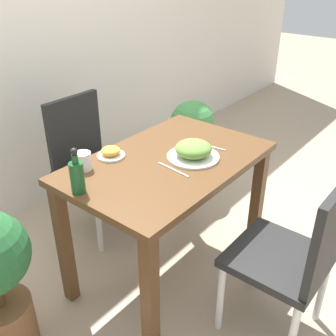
{
  "coord_description": "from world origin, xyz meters",
  "views": [
    {
      "loc": [
        -1.35,
        -1.1,
        1.65
      ],
      "look_at": [
        0.0,
        0.0,
        0.7
      ],
      "focal_mm": 42.0,
      "sensor_mm": 36.0,
      "label": 1
    }
  ],
  "objects": [
    {
      "name": "ground_plane",
      "position": [
        0.0,
        0.0,
        0.0
      ],
      "size": [
        16.0,
        16.0,
        0.0
      ],
      "primitive_type": "plane",
      "color": "tan"
    },
    {
      "name": "wall_back",
      "position": [
        0.0,
        1.26,
        1.3
      ],
      "size": [
        8.0,
        0.05,
        2.6
      ],
      "color": "silver",
      "rests_on": "ground_plane"
    },
    {
      "name": "dining_table",
      "position": [
        0.0,
        0.0,
        0.62
      ],
      "size": [
        1.05,
        0.67,
        0.75
      ],
      "color": "brown",
      "rests_on": "ground_plane"
    },
    {
      "name": "chair_near",
      "position": [
        0.04,
        -0.7,
        0.5
      ],
      "size": [
        0.42,
        0.42,
        0.88
      ],
      "rotation": [
        0.0,
        0.0,
        3.14
      ],
      "color": "black",
      "rests_on": "ground_plane"
    },
    {
      "name": "chair_far",
      "position": [
        0.06,
        0.71,
        0.5
      ],
      "size": [
        0.42,
        0.42,
        0.88
      ],
      "color": "black",
      "rests_on": "ground_plane"
    },
    {
      "name": "food_plate",
      "position": [
        0.09,
        -0.09,
        0.79
      ],
      "size": [
        0.26,
        0.26,
        0.09
      ],
      "color": "white",
      "rests_on": "dining_table"
    },
    {
      "name": "side_plate",
      "position": [
        -0.16,
        0.24,
        0.77
      ],
      "size": [
        0.14,
        0.14,
        0.05
      ],
      "color": "white",
      "rests_on": "dining_table"
    },
    {
      "name": "drink_cup",
      "position": [
        -0.33,
        0.24,
        0.79
      ],
      "size": [
        0.08,
        0.08,
        0.09
      ],
      "color": "white",
      "rests_on": "dining_table"
    },
    {
      "name": "sauce_bottle",
      "position": [
        -0.48,
        0.11,
        0.83
      ],
      "size": [
        0.06,
        0.06,
        0.21
      ],
      "color": "#194C23",
      "rests_on": "dining_table"
    },
    {
      "name": "fork_utensil",
      "position": [
        -0.07,
        -0.09,
        0.75
      ],
      "size": [
        0.03,
        0.2,
        0.0
      ],
      "rotation": [
        0.0,
        0.0,
        1.47
      ],
      "color": "silver",
      "rests_on": "dining_table"
    },
    {
      "name": "spoon_utensil",
      "position": [
        0.25,
        -0.09,
        0.75
      ],
      "size": [
        0.03,
        0.16,
        0.0
      ],
      "rotation": [
        0.0,
        0.0,
        1.69
      ],
      "color": "silver",
      "rests_on": "dining_table"
    },
    {
      "name": "potted_plant_right",
      "position": [
        0.85,
        0.46,
        0.45
      ],
      "size": [
        0.33,
        0.33,
        0.72
      ],
      "color": "brown",
      "rests_on": "ground_plane"
    }
  ]
}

